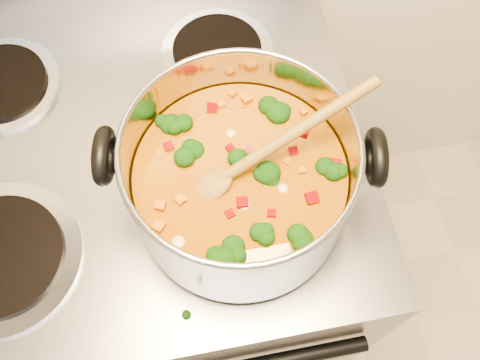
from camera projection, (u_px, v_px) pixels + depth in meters
name	position (u px, v px, depth m)	size (l,w,h in m)	color
electric_range	(159.00, 241.00, 1.25)	(0.77, 0.69, 1.08)	gray
stockpot	(240.00, 180.00, 0.71)	(0.36, 0.30, 0.18)	#A8A7B0
wooden_spoon	(251.00, 161.00, 0.68)	(0.27, 0.10, 0.12)	olive
cooktop_crumbs	(294.00, 201.00, 0.80)	(0.02, 0.33, 0.01)	black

